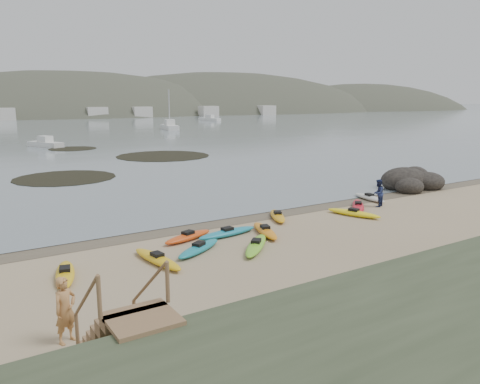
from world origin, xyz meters
TOP-DOWN VIEW (x-y plane):
  - ground at (0.00, 0.00)m, footprint 600.00×600.00m
  - wet_sand at (0.00, -0.30)m, footprint 60.00×60.00m
  - stairs at (-11.00, -11.62)m, footprint 1.50×2.70m
  - kayaks at (-0.66, -3.31)m, footprint 22.12×7.66m
  - person_west at (-11.88, -9.48)m, footprint 0.85×0.74m
  - person_east at (8.93, -2.48)m, footprint 1.06×0.96m
  - rock_cluster at (16.20, 0.56)m, footprint 5.51×4.09m
  - kelp_mats at (2.58, 29.27)m, footprint 23.58×32.28m
  - moored_boats at (6.20, 77.45)m, footprint 93.59×65.55m
  - far_hills at (39.38, 193.97)m, footprint 550.00×135.00m
  - far_town at (6.00, 145.00)m, footprint 199.00×5.00m

SIDE VIEW (x-z plane):
  - far_hills at x=39.38m, z-range -55.93..24.07m
  - ground at x=0.00m, z-range 0.00..0.00m
  - wet_sand at x=0.00m, z-range 0.00..0.00m
  - kelp_mats at x=2.58m, z-range 0.01..0.05m
  - kayaks at x=-0.66m, z-range 0.00..0.34m
  - rock_cluster at x=16.20m, z-range -0.73..1.26m
  - moored_boats at x=6.20m, z-range -0.06..1.18m
  - person_east at x=8.93m, z-range 0.00..1.78m
  - person_west at x=-11.88m, z-range 0.00..1.95m
  - stairs at x=-11.00m, z-range 0.00..2.10m
  - far_town at x=6.00m, z-range 0.00..4.00m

